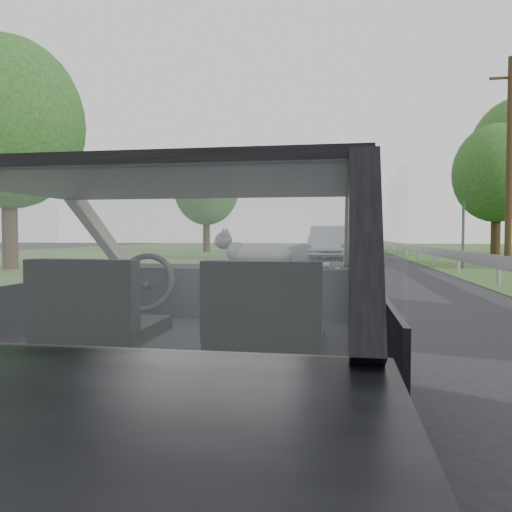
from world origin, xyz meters
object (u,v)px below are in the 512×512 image
(subject_car, at_px, (196,328))
(cat, at_px, (260,254))
(other_car, at_px, (328,242))
(highway_sign, at_px, (463,235))
(utility_pole, at_px, (510,161))

(subject_car, xyz_separation_m, cat, (0.23, 0.65, 0.35))
(other_car, height_order, highway_sign, highway_sign)
(cat, xyz_separation_m, utility_pole, (7.66, 19.79, 3.29))
(subject_car, height_order, cat, subject_car)
(subject_car, bearing_deg, highway_sign, 72.73)
(other_car, distance_m, utility_pole, 8.93)
(other_car, height_order, utility_pole, utility_pole)
(highway_sign, bearing_deg, cat, -91.90)
(utility_pole, bearing_deg, cat, -111.15)
(other_car, bearing_deg, cat, -89.36)
(highway_sign, relative_size, utility_pole, 0.27)
(highway_sign, bearing_deg, subject_car, -91.98)
(cat, relative_size, other_car, 0.11)
(subject_car, bearing_deg, other_car, 89.57)
(cat, distance_m, utility_pole, 21.48)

